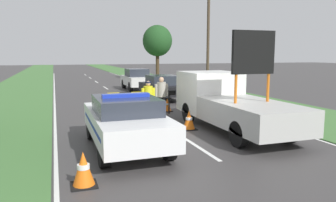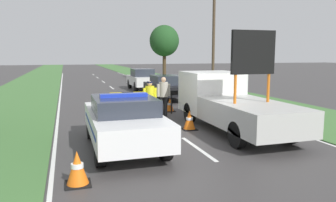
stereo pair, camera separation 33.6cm
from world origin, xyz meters
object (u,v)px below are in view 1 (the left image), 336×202
object	(u,v)px
pedestrian_civilian	(161,93)
traffic_cone_near_truck	(204,107)
traffic_cone_lane_edge	(135,104)
queued_car_van_white	(137,79)
police_officer	(148,97)
queued_car_sedan_black	(162,87)
road_barrier	(143,96)
work_truck	(227,101)
traffic_cone_near_police	(189,120)
traffic_cone_centre_front	(167,105)
utility_pole	(208,39)
police_car	(125,121)
roadside_tree_near_left	(157,41)
traffic_cone_behind_barrier	(83,169)

from	to	relation	value
pedestrian_civilian	traffic_cone_near_truck	xyz separation A→B (m)	(2.01, -0.09, -0.70)
traffic_cone_lane_edge	queued_car_van_white	xyz separation A→B (m)	(2.37, 9.37, 0.50)
police_officer	queued_car_sedan_black	bearing A→B (deg)	-98.98
road_barrier	queued_car_sedan_black	size ratio (longest dim) A/B	0.75
work_truck	road_barrier	bearing A→B (deg)	-60.46
traffic_cone_near_police	traffic_cone_lane_edge	size ratio (longest dim) A/B	1.11
traffic_cone_near_police	road_barrier	bearing A→B (deg)	104.98
police_officer	pedestrian_civilian	size ratio (longest dim) A/B	0.95
work_truck	road_barrier	distance (m)	4.18
traffic_cone_centre_front	traffic_cone_near_truck	world-z (taller)	traffic_cone_centre_front
traffic_cone_near_truck	utility_pole	bearing A→B (deg)	63.08
road_barrier	traffic_cone_near_police	bearing A→B (deg)	-82.67
traffic_cone_centre_front	queued_car_van_white	size ratio (longest dim) A/B	0.16
police_officer	pedestrian_civilian	distance (m)	1.10
police_car	queued_car_sedan_black	xyz separation A→B (m)	(4.21, 9.45, -0.04)
queued_car_sedan_black	utility_pole	bearing A→B (deg)	-148.59
traffic_cone_near_truck	utility_pole	xyz separation A→B (m)	(3.91, 7.71, 3.44)
roadside_tree_near_left	police_officer	bearing A→B (deg)	-108.31
traffic_cone_near_truck	traffic_cone_behind_barrier	world-z (taller)	traffic_cone_behind_barrier
road_barrier	queued_car_sedan_black	world-z (taller)	queued_car_sedan_black
traffic_cone_near_truck	roadside_tree_near_left	bearing A→B (deg)	78.58
police_officer	traffic_cone_centre_front	distance (m)	2.35
traffic_cone_near_police	roadside_tree_near_left	bearing A→B (deg)	75.42
police_car	work_truck	world-z (taller)	work_truck
traffic_cone_centre_front	police_car	bearing A→B (deg)	-119.95
pedestrian_civilian	traffic_cone_near_truck	size ratio (longest dim) A/B	2.76
road_barrier	police_officer	xyz separation A→B (m)	(-0.07, -1.17, 0.08)
police_officer	traffic_cone_behind_barrier	world-z (taller)	police_officer
pedestrian_civilian	traffic_cone_lane_edge	bearing A→B (deg)	89.15
roadside_tree_near_left	queued_car_van_white	bearing A→B (deg)	-116.53
work_truck	pedestrian_civilian	size ratio (longest dim) A/B	3.52
traffic_cone_lane_edge	queued_car_van_white	bearing A→B (deg)	75.83
traffic_cone_near_truck	traffic_cone_behind_barrier	distance (m)	8.96
road_barrier	traffic_cone_near_police	distance (m)	3.39
traffic_cone_near_truck	traffic_cone_lane_edge	world-z (taller)	traffic_cone_lane_edge
traffic_cone_behind_barrier	traffic_cone_centre_front	bearing A→B (deg)	60.08
pedestrian_civilian	traffic_cone_near_police	bearing A→B (deg)	-113.84
traffic_cone_near_truck	utility_pole	size ratio (longest dim) A/B	0.09
queued_car_sedan_black	queued_car_van_white	distance (m)	6.00
utility_pole	road_barrier	bearing A→B (deg)	-132.82
queued_car_van_white	roadside_tree_near_left	xyz separation A→B (m)	(4.51, 9.03, 3.27)
pedestrian_civilian	utility_pole	world-z (taller)	utility_pole
utility_pole	traffic_cone_centre_front	bearing A→B (deg)	-128.79
traffic_cone_lane_edge	traffic_cone_behind_barrier	bearing A→B (deg)	-110.09
queued_car_sedan_black	utility_pole	distance (m)	5.79
traffic_cone_lane_edge	queued_car_sedan_black	world-z (taller)	queued_car_sedan_black
traffic_cone_near_police	traffic_cone_near_truck	xyz separation A→B (m)	(1.88, 2.71, -0.04)
road_barrier	queued_car_van_white	xyz separation A→B (m)	(2.31, 10.60, -0.07)
utility_pole	queued_car_van_white	bearing A→B (deg)	141.88
pedestrian_civilian	queued_car_sedan_black	xyz separation A→B (m)	(1.69, 5.03, -0.24)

